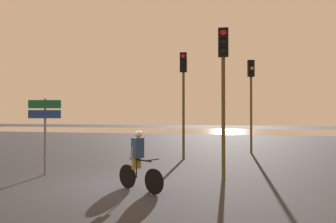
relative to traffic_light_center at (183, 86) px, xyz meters
name	(u,v)px	position (x,y,z in m)	size (l,w,h in m)	color
ground_plane	(108,186)	(-0.95, -6.14, -3.41)	(120.00, 120.00, 0.00)	#28282D
water_strip	(220,131)	(-0.95, 28.30, -3.40)	(80.00, 16.00, 0.01)	gray
traffic_light_center	(183,86)	(0.00, 0.00, 0.00)	(0.34, 0.36, 4.95)	#4C4719
traffic_light_far_right	(251,89)	(3.03, 3.41, 0.05)	(0.39, 0.41, 5.03)	#4C4719
traffic_light_near_right	(223,75)	(2.19, -4.38, -0.10)	(0.34, 0.36, 4.79)	#4C4719
direction_sign_post	(45,122)	(-3.75, -5.12, -1.61)	(1.06, 0.34, 2.60)	slate
cyclist	(139,160)	(0.11, -6.50, -2.59)	(1.52, 0.86, 1.62)	black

